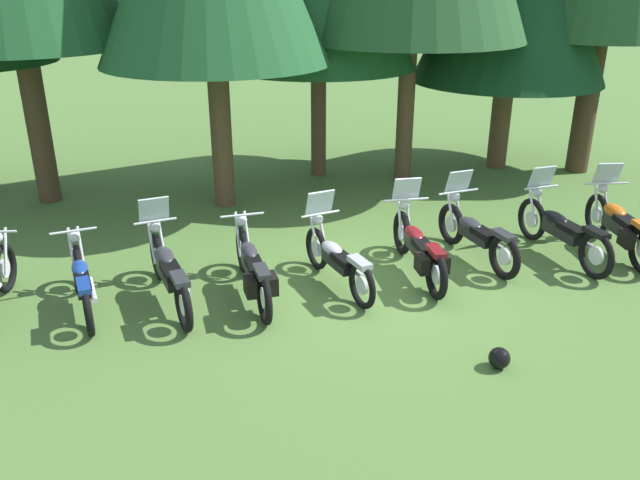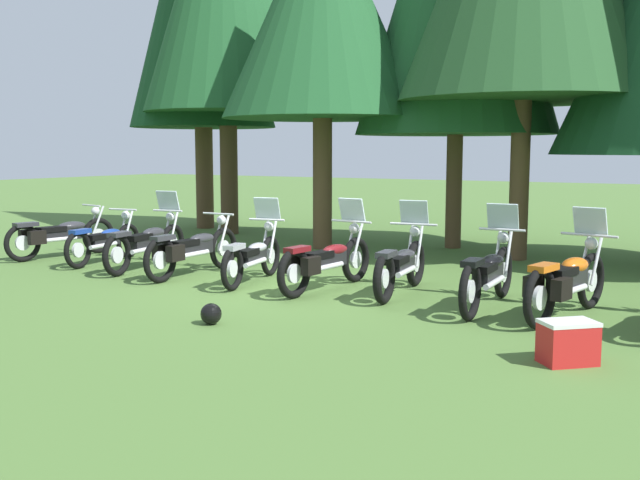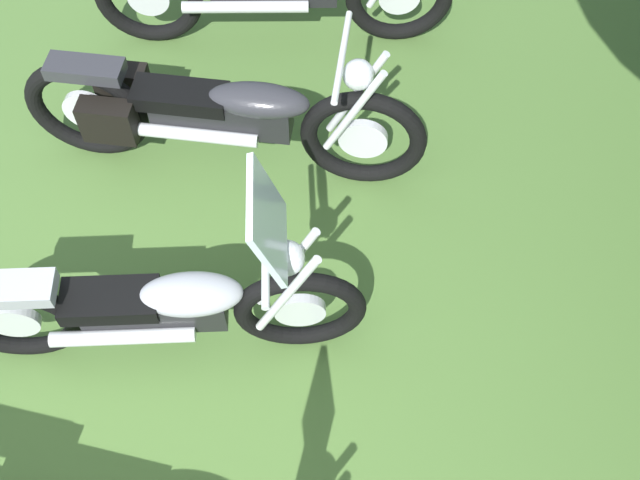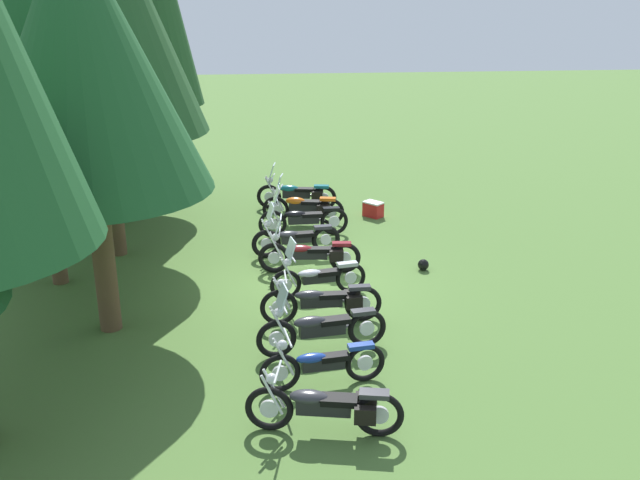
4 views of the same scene
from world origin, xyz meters
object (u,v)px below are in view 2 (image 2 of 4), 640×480
at_px(motorcycle_8, 567,280).
at_px(picnic_cooler, 568,342).
at_px(motorcycle_6, 402,264).
at_px(motorcycle_3, 192,249).
at_px(motorcycle_0, 60,234).
at_px(dropped_helmet, 211,314).
at_px(motorcycle_4, 253,255).
at_px(motorcycle_7, 489,273).
at_px(motorcycle_5, 326,260).
at_px(motorcycle_2, 148,242).
at_px(motorcycle_1, 105,241).
at_px(pine_tree_2, 323,6).

distance_m(motorcycle_8, picnic_cooler, 2.11).
height_order(motorcycle_6, motorcycle_8, motorcycle_8).
bearing_deg(motorcycle_3, motorcycle_0, 84.39).
height_order(motorcycle_8, dropped_helmet, motorcycle_8).
relative_size(motorcycle_4, motorcycle_7, 0.88).
relative_size(motorcycle_5, dropped_helmet, 9.03).
bearing_deg(picnic_cooler, motorcycle_8, 102.38).
height_order(motorcycle_6, picnic_cooler, motorcycle_6).
distance_m(motorcycle_2, motorcycle_4, 2.46).
height_order(motorcycle_2, motorcycle_7, motorcycle_7).
xyz_separation_m(motorcycle_4, motorcycle_6, (2.47, 0.31, 0.00)).
bearing_deg(motorcycle_7, motorcycle_8, -98.78).
distance_m(motorcycle_1, motorcycle_2, 1.18).
height_order(motorcycle_3, dropped_helmet, motorcycle_3).
relative_size(motorcycle_3, motorcycle_4, 1.14).
xyz_separation_m(motorcycle_5, pine_tree_2, (-2.45, 4.13, 4.69)).
height_order(motorcycle_0, motorcycle_3, motorcycle_3).
bearing_deg(motorcycle_7, pine_tree_2, 48.23).
height_order(motorcycle_1, picnic_cooler, motorcycle_1).
relative_size(motorcycle_4, motorcycle_5, 0.89).
xyz_separation_m(motorcycle_3, motorcycle_7, (5.16, 0.03, 0.02)).
distance_m(motorcycle_3, motorcycle_5, 2.61).
bearing_deg(motorcycle_5, motorcycle_4, 96.14).
relative_size(motorcycle_2, motorcycle_8, 1.06).
xyz_separation_m(motorcycle_0, motorcycle_8, (9.88, -0.42, 0.03)).
distance_m(motorcycle_5, picnic_cooler, 4.60).
height_order(motorcycle_2, motorcycle_6, motorcycle_2).
distance_m(motorcycle_2, motorcycle_7, 6.35).
relative_size(motorcycle_7, picnic_cooler, 3.77).
height_order(motorcycle_5, dropped_helmet, motorcycle_5).
relative_size(motorcycle_0, motorcycle_3, 0.97).
distance_m(motorcycle_1, pine_tree_2, 6.62).
bearing_deg(motorcycle_8, motorcycle_6, 92.39).
distance_m(motorcycle_4, pine_tree_2, 6.38).
relative_size(motorcycle_1, motorcycle_8, 0.94).
distance_m(motorcycle_5, dropped_helmet, 2.68).
xyz_separation_m(motorcycle_7, dropped_helmet, (-2.66, -2.66, -0.35)).
xyz_separation_m(motorcycle_1, motorcycle_8, (8.57, -0.35, 0.07)).
relative_size(motorcycle_4, dropped_helmet, 8.00).
relative_size(motorcycle_8, pine_tree_2, 0.30).
bearing_deg(pine_tree_2, motorcycle_5, -59.34).
distance_m(motorcycle_5, motorcycle_8, 3.60).
bearing_deg(motorcycle_2, motorcycle_0, 77.87).
distance_m(motorcycle_1, motorcycle_6, 6.11).
xyz_separation_m(motorcycle_8, dropped_helmet, (-3.71, -2.54, -0.36)).
distance_m(motorcycle_1, motorcycle_5, 4.98).
bearing_deg(motorcycle_1, pine_tree_2, -40.53).
distance_m(motorcycle_8, pine_tree_2, 8.74).
distance_m(motorcycle_0, motorcycle_6, 7.42).
bearing_deg(motorcycle_6, motorcycle_8, -105.43).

